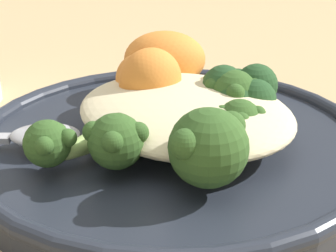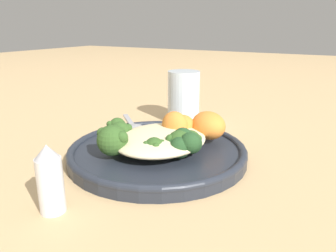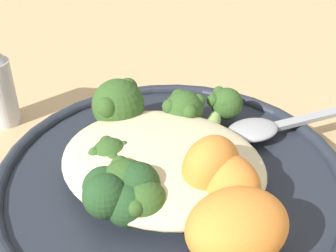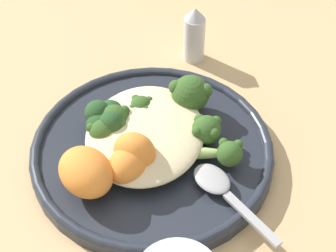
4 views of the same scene
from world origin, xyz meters
name	(u,v)px [view 1 (image 1 of 4)]	position (x,y,z in m)	size (l,w,h in m)	color
ground_plane	(160,154)	(0.00, 0.00, 0.00)	(4.00, 4.00, 0.00)	tan
plate	(171,145)	(0.01, 0.00, 0.01)	(0.27, 0.27, 0.02)	#232833
quinoa_mound	(185,112)	(0.02, 0.01, 0.03)	(0.15, 0.13, 0.02)	beige
broccoli_stalk_0	(73,138)	(0.00, -0.07, 0.03)	(0.03, 0.10, 0.03)	#9EBC66
broccoli_stalk_1	(121,136)	(0.02, -0.05, 0.04)	(0.07, 0.08, 0.03)	#9EBC66
broccoli_stalk_2	(199,144)	(0.07, -0.03, 0.04)	(0.13, 0.06, 0.04)	#9EBC66
broccoli_stalk_3	(208,119)	(0.03, 0.01, 0.03)	(0.09, 0.06, 0.03)	#9EBC66
broccoli_stalk_4	(217,98)	(0.02, 0.03, 0.04)	(0.07, 0.09, 0.03)	#9EBC66
broccoli_stalk_5	(202,95)	(0.00, 0.04, 0.03)	(0.04, 0.10, 0.03)	#9EBC66
sweet_potato_chunk_0	(165,59)	(-0.05, 0.05, 0.04)	(0.06, 0.05, 0.04)	orange
sweet_potato_chunk_1	(150,80)	(-0.02, 0.01, 0.05)	(0.05, 0.04, 0.05)	orange
sweet_potato_chunk_2	(143,80)	(-0.04, 0.02, 0.04)	(0.05, 0.04, 0.04)	orange
kale_tuft	(241,92)	(0.03, 0.05, 0.04)	(0.05, 0.05, 0.04)	#234723
spoon	(29,136)	(-0.04, -0.08, 0.03)	(0.10, 0.10, 0.01)	#A3A3A8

